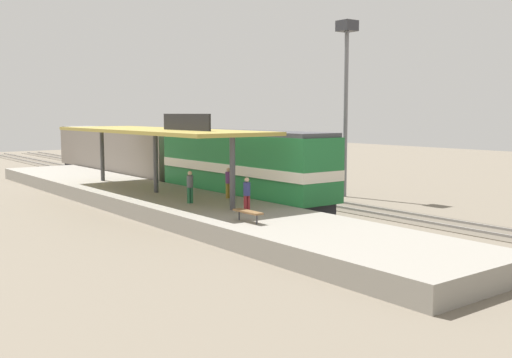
{
  "coord_description": "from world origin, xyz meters",
  "views": [
    {
      "loc": [
        -21.18,
        -31.8,
        5.62
      ],
      "look_at": [
        -1.38,
        -5.66,
        2.0
      ],
      "focal_mm": 41.8,
      "sensor_mm": 36.0,
      "label": 1
    }
  ],
  "objects_px": {
    "platform_bench": "(248,212)",
    "person_boarding": "(190,185)",
    "person_walking": "(247,193)",
    "passenger_carriage_single": "(118,152)",
    "freight_car": "(246,163)",
    "person_waiting": "(228,181)",
    "locomotive": "(242,166)",
    "light_mast": "(346,71)"
  },
  "relations": [
    {
      "from": "freight_car",
      "to": "person_walking",
      "type": "relative_size",
      "value": 7.02
    },
    {
      "from": "platform_bench",
      "to": "person_boarding",
      "type": "height_order",
      "value": "person_boarding"
    },
    {
      "from": "platform_bench",
      "to": "locomotive",
      "type": "xyz_separation_m",
      "value": [
        6.0,
        8.71,
        1.07
      ]
    },
    {
      "from": "person_waiting",
      "to": "person_boarding",
      "type": "bearing_deg",
      "value": -173.08
    },
    {
      "from": "person_boarding",
      "to": "freight_car",
      "type": "bearing_deg",
      "value": 40.62
    },
    {
      "from": "platform_bench",
      "to": "light_mast",
      "type": "xyz_separation_m",
      "value": [
        13.8,
        7.69,
        7.05
      ]
    },
    {
      "from": "passenger_carriage_single",
      "to": "person_walking",
      "type": "height_order",
      "value": "passenger_carriage_single"
    },
    {
      "from": "locomotive",
      "to": "light_mast",
      "type": "distance_m",
      "value": 9.89
    },
    {
      "from": "platform_bench",
      "to": "freight_car",
      "type": "xyz_separation_m",
      "value": [
        10.6,
        14.65,
        0.63
      ]
    },
    {
      "from": "person_walking",
      "to": "passenger_carriage_single",
      "type": "bearing_deg",
      "value": 79.4
    },
    {
      "from": "person_boarding",
      "to": "platform_bench",
      "type": "bearing_deg",
      "value": -97.58
    },
    {
      "from": "passenger_carriage_single",
      "to": "person_boarding",
      "type": "relative_size",
      "value": 11.7
    },
    {
      "from": "person_waiting",
      "to": "person_boarding",
      "type": "xyz_separation_m",
      "value": [
        -2.68,
        -0.32,
        0.0
      ]
    },
    {
      "from": "platform_bench",
      "to": "person_waiting",
      "type": "bearing_deg",
      "value": 61.99
    },
    {
      "from": "person_waiting",
      "to": "person_walking",
      "type": "relative_size",
      "value": 1.0
    },
    {
      "from": "passenger_carriage_single",
      "to": "person_boarding",
      "type": "xyz_separation_m",
      "value": [
        -5.16,
        -20.43,
        -0.46
      ]
    },
    {
      "from": "locomotive",
      "to": "person_waiting",
      "type": "xyz_separation_m",
      "value": [
        -2.49,
        -2.11,
        -0.56
      ]
    },
    {
      "from": "person_waiting",
      "to": "person_walking",
      "type": "xyz_separation_m",
      "value": [
        -2.15,
        -4.67,
        0.0
      ]
    },
    {
      "from": "freight_car",
      "to": "person_waiting",
      "type": "height_order",
      "value": "freight_car"
    },
    {
      "from": "person_walking",
      "to": "person_boarding",
      "type": "relative_size",
      "value": 1.0
    },
    {
      "from": "person_waiting",
      "to": "person_walking",
      "type": "bearing_deg",
      "value": -114.7
    },
    {
      "from": "platform_bench",
      "to": "person_walking",
      "type": "distance_m",
      "value": 2.42
    },
    {
      "from": "passenger_carriage_single",
      "to": "person_walking",
      "type": "xyz_separation_m",
      "value": [
        -4.64,
        -24.78,
        -0.46
      ]
    },
    {
      "from": "locomotive",
      "to": "person_walking",
      "type": "xyz_separation_m",
      "value": [
        -4.64,
        -6.78,
        -0.56
      ]
    },
    {
      "from": "light_mast",
      "to": "person_waiting",
      "type": "bearing_deg",
      "value": -173.98
    },
    {
      "from": "platform_bench",
      "to": "light_mast",
      "type": "distance_m",
      "value": 17.3
    },
    {
      "from": "passenger_carriage_single",
      "to": "person_boarding",
      "type": "bearing_deg",
      "value": -104.18
    },
    {
      "from": "light_mast",
      "to": "person_waiting",
      "type": "distance_m",
      "value": 12.24
    },
    {
      "from": "freight_car",
      "to": "passenger_carriage_single",
      "type": "bearing_deg",
      "value": 110.88
    },
    {
      "from": "platform_bench",
      "to": "light_mast",
      "type": "bearing_deg",
      "value": 29.12
    },
    {
      "from": "locomotive",
      "to": "freight_car",
      "type": "relative_size",
      "value": 1.2
    },
    {
      "from": "platform_bench",
      "to": "person_waiting",
      "type": "xyz_separation_m",
      "value": [
        3.51,
        6.6,
        0.51
      ]
    },
    {
      "from": "passenger_carriage_single",
      "to": "person_waiting",
      "type": "xyz_separation_m",
      "value": [
        -2.49,
        -20.11,
        -0.46
      ]
    },
    {
      "from": "light_mast",
      "to": "person_boarding",
      "type": "distance_m",
      "value": 14.59
    },
    {
      "from": "person_waiting",
      "to": "person_walking",
      "type": "height_order",
      "value": "same"
    },
    {
      "from": "passenger_carriage_single",
      "to": "freight_car",
      "type": "height_order",
      "value": "passenger_carriage_single"
    },
    {
      "from": "locomotive",
      "to": "freight_car",
      "type": "height_order",
      "value": "locomotive"
    },
    {
      "from": "passenger_carriage_single",
      "to": "light_mast",
      "type": "height_order",
      "value": "light_mast"
    },
    {
      "from": "passenger_carriage_single",
      "to": "person_waiting",
      "type": "relative_size",
      "value": 11.7
    },
    {
      "from": "freight_car",
      "to": "person_boarding",
      "type": "height_order",
      "value": "freight_car"
    },
    {
      "from": "platform_bench",
      "to": "person_waiting",
      "type": "distance_m",
      "value": 7.49
    },
    {
      "from": "passenger_carriage_single",
      "to": "person_walking",
      "type": "distance_m",
      "value": 25.21
    }
  ]
}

